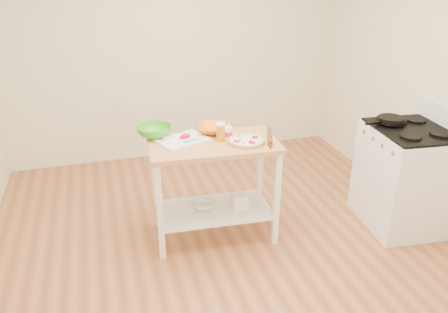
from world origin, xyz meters
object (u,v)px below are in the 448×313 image
object	(u,v)px
pizza	(246,141)
shelf_bin	(240,201)
gas_stove	(404,177)
orange_bowl	(214,129)
spatula	(191,140)
green_bowl	(155,131)
prep_island	(214,170)
yogurt_tub	(227,133)
skillet	(391,120)
rolling_pin	(270,137)
cutting_board	(182,139)
beer_pint	(221,132)
shelf_glass_bowl	(203,205)
knife	(166,134)

from	to	relation	value
pizza	shelf_bin	bearing A→B (deg)	129.32
gas_stove	shelf_bin	bearing A→B (deg)	175.96
orange_bowl	shelf_bin	xyz separation A→B (m)	(0.16, -0.25, -0.61)
spatula	green_bowl	bearing A→B (deg)	137.73
prep_island	green_bowl	xyz separation A→B (m)	(-0.44, 0.27, 0.30)
yogurt_tub	skillet	bearing A→B (deg)	-6.46
spatula	rolling_pin	distance (m)	0.66
prep_island	cutting_board	xyz separation A→B (m)	(-0.24, 0.11, 0.26)
orange_bowl	cutting_board	bearing A→B (deg)	-163.33
yogurt_tub	beer_pint	bearing A→B (deg)	-159.60
cutting_board	yogurt_tub	xyz separation A→B (m)	(0.37, -0.07, 0.05)
rolling_pin	shelf_glass_bowl	bearing A→B (deg)	169.77
orange_bowl	beer_pint	xyz separation A→B (m)	(0.00, -0.19, 0.04)
skillet	beer_pint	xyz separation A→B (m)	(-1.53, 0.14, 0.00)
skillet	spatula	distance (m)	1.78
yogurt_tub	shelf_bin	distance (m)	0.64
pizza	orange_bowl	size ratio (longest dim) A/B	1.10
yogurt_tub	green_bowl	bearing A→B (deg)	158.16
gas_stove	beer_pint	distance (m)	1.75
knife	shelf_bin	world-z (taller)	knife
orange_bowl	rolling_pin	distance (m)	0.49
prep_island	orange_bowl	bearing A→B (deg)	72.36
green_bowl	yogurt_tub	bearing A→B (deg)	-21.84
knife	orange_bowl	world-z (taller)	orange_bowl
spatula	yogurt_tub	size ratio (longest dim) A/B	0.80
pizza	rolling_pin	world-z (taller)	pizza
pizza	spatula	bearing A→B (deg)	163.43
gas_stove	rolling_pin	bearing A→B (deg)	174.97
skillet	rolling_pin	size ratio (longest dim) A/B	1.20
skillet	shelf_bin	bearing A→B (deg)	170.64
orange_bowl	rolling_pin	size ratio (longest dim) A/B	0.82
green_bowl	shelf_glass_bowl	world-z (taller)	green_bowl
green_bowl	beer_pint	distance (m)	0.57
skillet	shelf_bin	world-z (taller)	skillet
gas_stove	skillet	bearing A→B (deg)	130.25
skillet	spatula	world-z (taller)	skillet
skillet	orange_bowl	distance (m)	1.57
prep_island	rolling_pin	size ratio (longest dim) A/B	3.26
skillet	knife	world-z (taller)	skillet
green_bowl	shelf_bin	world-z (taller)	green_bowl
pizza	green_bowl	size ratio (longest dim) A/B	1.04
prep_island	green_bowl	size ratio (longest dim) A/B	3.74
gas_stove	spatula	xyz separation A→B (m)	(-1.89, 0.34, 0.44)
beer_pint	shelf_glass_bowl	world-z (taller)	beer_pint
spatula	rolling_pin	xyz separation A→B (m)	(0.65, -0.11, 0.00)
prep_island	skillet	xyz separation A→B (m)	(1.60, -0.13, 0.33)
shelf_bin	green_bowl	bearing A→B (deg)	155.19
prep_island	shelf_bin	distance (m)	0.39
yogurt_tub	rolling_pin	size ratio (longest dim) A/B	0.55
cutting_board	shelf_bin	size ratio (longest dim) A/B	3.67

